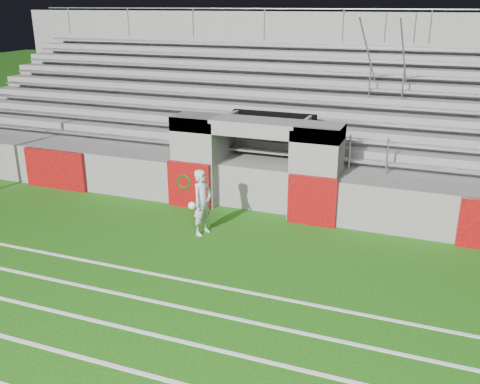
% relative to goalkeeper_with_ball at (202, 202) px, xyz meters
% --- Properties ---
extents(ground, '(90.00, 90.00, 0.00)m').
position_rel_goalkeeper_with_ball_xyz_m(ground, '(0.66, -1.38, -0.85)').
color(ground, '#19520D').
rests_on(ground, ground).
extents(stadium_structure, '(26.00, 8.48, 5.42)m').
position_rel_goalkeeper_with_ball_xyz_m(stadium_structure, '(0.66, 6.59, 0.64)').
color(stadium_structure, slate).
rests_on(stadium_structure, ground).
extents(goalkeeper_with_ball, '(0.54, 0.75, 1.71)m').
position_rel_goalkeeper_with_ball_xyz_m(goalkeeper_with_ball, '(0.00, 0.00, 0.00)').
color(goalkeeper_with_ball, silver).
rests_on(goalkeeper_with_ball, ground).
extents(hose_coil, '(0.54, 0.15, 0.54)m').
position_rel_goalkeeper_with_ball_xyz_m(hose_coil, '(-1.27, 1.55, -0.08)').
color(hose_coil, '#0D4418').
rests_on(hose_coil, ground).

